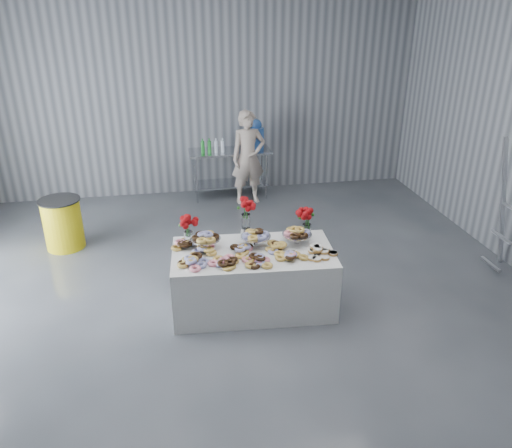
% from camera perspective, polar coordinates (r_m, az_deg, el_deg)
% --- Properties ---
extents(ground, '(9.00, 9.00, 0.00)m').
position_cam_1_polar(ground, '(5.95, -1.89, -11.30)').
color(ground, '#3B3D43').
rests_on(ground, ground).
extents(room_walls, '(8.04, 9.04, 4.02)m').
position_cam_1_polar(room_walls, '(4.93, -5.69, 14.59)').
color(room_walls, gray).
rests_on(room_walls, ground).
extents(display_table, '(1.96, 1.13, 0.75)m').
position_cam_1_polar(display_table, '(6.06, -0.34, -6.29)').
color(display_table, white).
rests_on(display_table, ground).
extents(prep_table, '(1.50, 0.60, 0.90)m').
position_cam_1_polar(prep_table, '(9.39, -2.99, 6.77)').
color(prep_table, silver).
rests_on(prep_table, ground).
extents(donut_mounds, '(1.86, 0.92, 0.09)m').
position_cam_1_polar(donut_mounds, '(5.81, -0.26, -2.98)').
color(donut_mounds, gold).
rests_on(donut_mounds, display_table).
extents(cake_stand_left, '(0.36, 0.36, 0.17)m').
position_cam_1_polar(cake_stand_left, '(5.92, -5.80, -1.54)').
color(cake_stand_left, silver).
rests_on(cake_stand_left, display_table).
extents(cake_stand_mid, '(0.36, 0.36, 0.17)m').
position_cam_1_polar(cake_stand_mid, '(5.95, -0.02, -1.26)').
color(cake_stand_mid, silver).
rests_on(cake_stand_mid, display_table).
extents(cake_stand_right, '(0.36, 0.36, 0.17)m').
position_cam_1_polar(cake_stand_right, '(6.02, 4.71, -1.03)').
color(cake_stand_right, silver).
rests_on(cake_stand_right, display_table).
extents(danish_pile, '(0.48, 0.48, 0.11)m').
position_cam_1_polar(danish_pile, '(5.84, 7.16, -2.95)').
color(danish_pile, silver).
rests_on(danish_pile, display_table).
extents(bouquet_left, '(0.26, 0.26, 0.42)m').
position_cam_1_polar(bouquet_left, '(5.95, -7.81, 0.15)').
color(bouquet_left, white).
rests_on(bouquet_left, display_table).
extents(bouquet_right, '(0.26, 0.26, 0.42)m').
position_cam_1_polar(bouquet_right, '(6.12, 5.88, 0.96)').
color(bouquet_right, white).
rests_on(bouquet_right, display_table).
extents(bouquet_center, '(0.26, 0.26, 0.57)m').
position_cam_1_polar(bouquet_center, '(6.03, -1.18, 1.56)').
color(bouquet_center, silver).
rests_on(bouquet_center, display_table).
extents(water_jug, '(0.28, 0.28, 0.55)m').
position_cam_1_polar(water_jug, '(9.32, 0.04, 10.05)').
color(water_jug, '#4079DA').
rests_on(water_jug, prep_table).
extents(drink_bottles, '(0.54, 0.08, 0.27)m').
position_cam_1_polar(drink_bottles, '(9.15, -4.97, 8.93)').
color(drink_bottles, '#268C33').
rests_on(drink_bottles, prep_table).
extents(person, '(0.66, 0.48, 1.69)m').
position_cam_1_polar(person, '(9.04, -0.89, 7.60)').
color(person, '#CC8C93').
rests_on(person, ground).
extents(trash_barrel, '(0.61, 0.61, 0.78)m').
position_cam_1_polar(trash_barrel, '(8.00, -21.21, 0.05)').
color(trash_barrel, yellow).
rests_on(trash_barrel, ground).
extents(stepladder, '(0.56, 0.47, 1.88)m').
position_cam_1_polar(stepladder, '(7.41, 27.26, 1.59)').
color(stepladder, silver).
rests_on(stepladder, ground).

